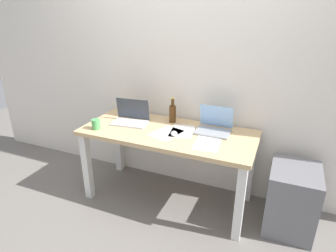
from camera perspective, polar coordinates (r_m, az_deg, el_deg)
ground_plane at (r=3.08m, az=-0.00°, el=-13.88°), size 8.00×8.00×0.00m
back_wall at (r=2.90m, az=3.25°, el=12.08°), size 5.20×0.08×2.60m
desk at (r=2.74m, az=-0.00°, el=-3.03°), size 1.62×0.71×0.75m
laptop_left at (r=2.89m, az=-7.35°, el=1.64°), size 0.36×0.26×0.23m
laptop_right at (r=2.70m, az=9.05°, el=-0.08°), size 0.31×0.25×0.23m
beer_bottle at (r=2.87m, az=0.91°, el=2.59°), size 0.07×0.07×0.25m
computer_mouse at (r=2.60m, az=1.19°, el=-1.51°), size 0.10×0.12×0.03m
coffee_mug at (r=2.81m, az=-14.02°, el=0.34°), size 0.08×0.08×0.09m
paper_sheet_front_right at (r=2.48m, az=7.76°, el=-3.40°), size 0.24×0.32×0.00m
paper_sheet_center at (r=2.65m, az=-0.34°, el=-1.39°), size 0.28×0.34×0.00m
paper_sheet_near_back at (r=2.69m, az=2.82°, el=-1.02°), size 0.26×0.33×0.00m
filing_cabinet at (r=2.78m, az=23.16°, el=-13.10°), size 0.40×0.48×0.58m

